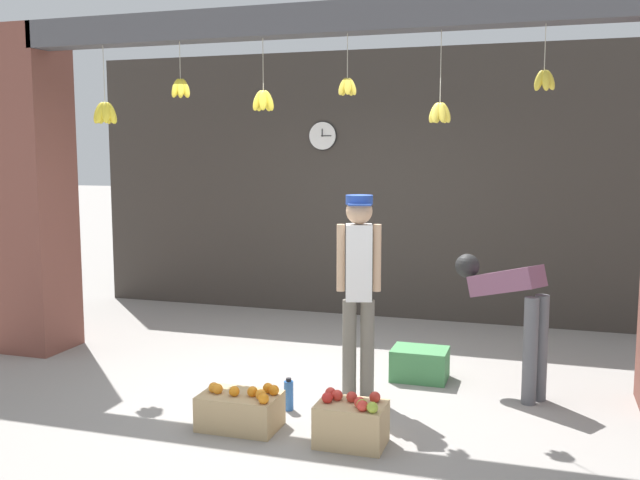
{
  "coord_description": "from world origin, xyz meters",
  "views": [
    {
      "loc": [
        1.83,
        -5.43,
        1.93
      ],
      "look_at": [
        0.0,
        0.4,
        1.18
      ],
      "focal_mm": 40.0,
      "sensor_mm": 36.0,
      "label": 1
    }
  ],
  "objects_px": {
    "fruit_crate_oranges": "(241,410)",
    "wall_clock": "(323,136)",
    "water_bottle": "(289,395)",
    "shopkeeper": "(359,281)",
    "fruit_crate_apples": "(351,422)",
    "worker_stooping": "(511,305)",
    "produce_box_green": "(420,364)"
  },
  "relations": [
    {
      "from": "fruit_crate_oranges",
      "to": "fruit_crate_apples",
      "type": "distance_m",
      "value": 0.82
    },
    {
      "from": "water_bottle",
      "to": "wall_clock",
      "type": "relative_size",
      "value": 0.72
    },
    {
      "from": "shopkeeper",
      "to": "fruit_crate_apples",
      "type": "relative_size",
      "value": 3.54
    },
    {
      "from": "worker_stooping",
      "to": "fruit_crate_oranges",
      "type": "height_order",
      "value": "worker_stooping"
    },
    {
      "from": "produce_box_green",
      "to": "water_bottle",
      "type": "xyz_separation_m",
      "value": [
        -0.82,
        -1.03,
        -0.02
      ]
    },
    {
      "from": "fruit_crate_apples",
      "to": "water_bottle",
      "type": "height_order",
      "value": "fruit_crate_apples"
    },
    {
      "from": "fruit_crate_apples",
      "to": "water_bottle",
      "type": "distance_m",
      "value": 0.78
    },
    {
      "from": "fruit_crate_oranges",
      "to": "produce_box_green",
      "type": "height_order",
      "value": "fruit_crate_oranges"
    },
    {
      "from": "shopkeeper",
      "to": "fruit_crate_apples",
      "type": "xyz_separation_m",
      "value": [
        0.18,
        -0.89,
        -0.78
      ]
    },
    {
      "from": "produce_box_green",
      "to": "wall_clock",
      "type": "xyz_separation_m",
      "value": [
        -1.55,
        2.18,
        1.99
      ]
    },
    {
      "from": "shopkeeper",
      "to": "fruit_crate_oranges",
      "type": "distance_m",
      "value": 1.33
    },
    {
      "from": "shopkeeper",
      "to": "wall_clock",
      "type": "relative_size",
      "value": 4.7
    },
    {
      "from": "shopkeeper",
      "to": "wall_clock",
      "type": "height_order",
      "value": "wall_clock"
    },
    {
      "from": "worker_stooping",
      "to": "wall_clock",
      "type": "relative_size",
      "value": 3.19
    },
    {
      "from": "worker_stooping",
      "to": "fruit_crate_apples",
      "type": "bearing_deg",
      "value": 177.31
    },
    {
      "from": "fruit_crate_oranges",
      "to": "fruit_crate_apples",
      "type": "height_order",
      "value": "fruit_crate_apples"
    },
    {
      "from": "water_bottle",
      "to": "wall_clock",
      "type": "bearing_deg",
      "value": 102.77
    },
    {
      "from": "worker_stooping",
      "to": "produce_box_green",
      "type": "bearing_deg",
      "value": 110.13
    },
    {
      "from": "worker_stooping",
      "to": "wall_clock",
      "type": "distance_m",
      "value": 3.56
    },
    {
      "from": "shopkeeper",
      "to": "worker_stooping",
      "type": "height_order",
      "value": "shopkeeper"
    },
    {
      "from": "fruit_crate_oranges",
      "to": "wall_clock",
      "type": "relative_size",
      "value": 1.61
    },
    {
      "from": "fruit_crate_apples",
      "to": "wall_clock",
      "type": "relative_size",
      "value": 1.33
    },
    {
      "from": "fruit_crate_apples",
      "to": "water_bottle",
      "type": "xyz_separation_m",
      "value": [
        -0.62,
        0.48,
        -0.04
      ]
    },
    {
      "from": "fruit_crate_apples",
      "to": "wall_clock",
      "type": "bearing_deg",
      "value": 110.03
    },
    {
      "from": "fruit_crate_oranges",
      "to": "wall_clock",
      "type": "xyz_separation_m",
      "value": [
        -0.52,
        3.63,
        1.99
      ]
    },
    {
      "from": "shopkeeper",
      "to": "water_bottle",
      "type": "relative_size",
      "value": 6.49
    },
    {
      "from": "shopkeeper",
      "to": "worker_stooping",
      "type": "xyz_separation_m",
      "value": [
        1.13,
        0.46,
        -0.21
      ]
    },
    {
      "from": "produce_box_green",
      "to": "water_bottle",
      "type": "bearing_deg",
      "value": -128.64
    },
    {
      "from": "shopkeeper",
      "to": "water_bottle",
      "type": "bearing_deg",
      "value": 27.35
    },
    {
      "from": "worker_stooping",
      "to": "wall_clock",
      "type": "xyz_separation_m",
      "value": [
        -2.29,
        2.34,
        1.39
      ]
    },
    {
      "from": "wall_clock",
      "to": "produce_box_green",
      "type": "bearing_deg",
      "value": -54.63
    },
    {
      "from": "shopkeeper",
      "to": "fruit_crate_oranges",
      "type": "bearing_deg",
      "value": 36.93
    }
  ]
}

